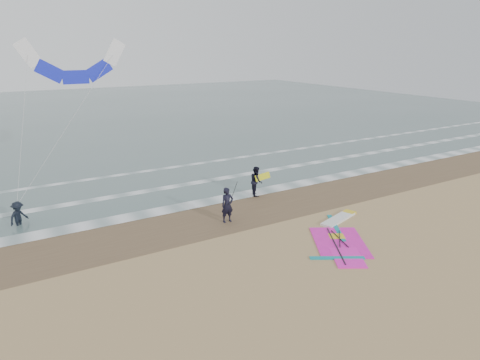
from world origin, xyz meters
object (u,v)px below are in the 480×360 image
person_walking (256,181)px  person_wading (18,211)px  person_standing (227,205)px  surf_kite (74,65)px  windsurf_rig (340,235)px

person_walking → person_wading: bearing=103.1°
person_standing → surf_kite: 12.79m
windsurf_rig → surf_kite: (-9.16, 13.80, 7.82)m
person_standing → person_wading: person_standing is taller
windsurf_rig → person_wading: person_wading is taller
person_standing → person_wading: size_ratio=1.14×
person_wading → surf_kite: surf_kite is taller
windsurf_rig → person_wading: (-13.51, 9.47, 0.80)m
person_standing → person_wading: (-9.58, 5.07, -0.11)m
person_walking → person_wading: size_ratio=1.11×
windsurf_rig → person_wading: 16.51m
person_wading → surf_kite: (4.34, 4.34, 7.02)m
surf_kite → person_walking: bearing=-36.5°
person_standing → person_walking: 4.61m
windsurf_rig → person_walking: person_walking is taller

